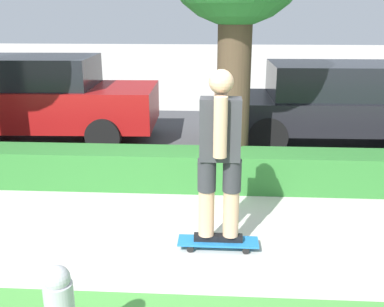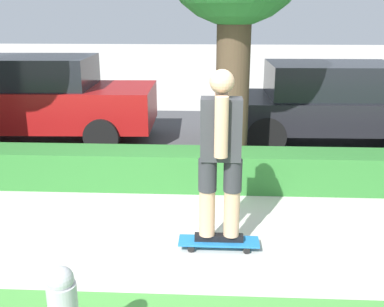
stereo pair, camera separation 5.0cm
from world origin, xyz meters
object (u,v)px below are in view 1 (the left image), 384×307
Objects in this scene: skateboard at (218,242)px; parked_car_front at (43,98)px; parked_car_middle at (336,103)px; skater_person at (220,154)px.

skateboard is 0.20× the size of parked_car_front.
parked_car_front reaches higher than parked_car_middle.
skateboard is 0.47× the size of skater_person.
skateboard is 5.34m from parked_car_front.
skater_person is 5.29m from parked_car_front.
skater_person is at bearing -118.85° from parked_car_middle.
parked_car_front is (-3.39, 4.05, 0.75)m from skateboard.
parked_car_middle is at bearing 62.08° from skateboard.
skater_person is at bearing 175.24° from skateboard.
parked_car_middle reaches higher than skateboard.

